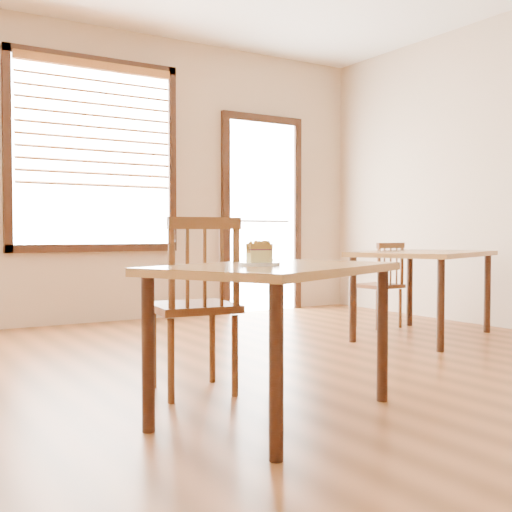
{
  "coord_description": "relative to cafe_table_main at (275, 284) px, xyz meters",
  "views": [
    {
      "loc": [
        -1.75,
        -2.38,
        0.9
      ],
      "look_at": [
        -0.11,
        0.25,
        0.8
      ],
      "focal_mm": 45.0,
      "sensor_mm": 36.0,
      "label": 1
    }
  ],
  "objects": [
    {
      "name": "ground",
      "position": [
        -0.0,
        -0.25,
        -0.65
      ],
      "size": [
        8.0,
        8.0,
        0.0
      ],
      "primitive_type": "plane",
      "color": "brown"
    },
    {
      "name": "room_shell",
      "position": [
        -0.0,
        -0.25,
        1.18
      ],
      "size": [
        8.0,
        8.0,
        8.0
      ],
      "color": "#C9B293",
      "rests_on": "ground"
    },
    {
      "name": "window_right",
      "position": [
        0.3,
        3.72,
        1.16
      ],
      "size": [
        1.76,
        0.1,
        1.96
      ],
      "color": "white",
      "rests_on": "room_shell"
    },
    {
      "name": "entry_door",
      "position": [
        2.3,
        3.72,
        0.54
      ],
      "size": [
        1.08,
        0.06,
        2.29
      ],
      "color": "white",
      "rests_on": "ground"
    },
    {
      "name": "cafe_table_main",
      "position": [
        0.0,
        0.0,
        0.0
      ],
      "size": [
        1.46,
        1.26,
        0.75
      ],
      "rotation": [
        0.0,
        0.0,
        0.43
      ],
      "color": "#A67640",
      "rests_on": "ground"
    },
    {
      "name": "cafe_chair_main",
      "position": [
        -0.14,
        0.59,
        -0.15
      ],
      "size": [
        0.51,
        0.51,
        1.0
      ],
      "rotation": [
        0.0,
        0.0,
        3.0
      ],
      "color": "brown",
      "rests_on": "ground"
    },
    {
      "name": "cafe_table_second",
      "position": [
        2.43,
        1.32,
        0.01
      ],
      "size": [
        1.57,
        1.32,
        0.75
      ],
      "rotation": [
        0.0,
        0.0,
        0.38
      ],
      "color": "#A67640",
      "rests_on": "ground"
    },
    {
      "name": "cafe_chair_second",
      "position": [
        2.52,
        1.95,
        -0.24
      ],
      "size": [
        0.38,
        0.38,
        0.83
      ],
      "rotation": [
        0.0,
        0.0,
        3.17
      ],
      "color": "brown",
      "rests_on": "ground"
    },
    {
      "name": "plate",
      "position": [
        -0.11,
        -0.03,
        0.1
      ],
      "size": [
        0.2,
        0.2,
        0.02
      ],
      "color": "white",
      "rests_on": "cafe_table_main"
    },
    {
      "name": "cake_slice",
      "position": [
        -0.11,
        -0.03,
        0.17
      ],
      "size": [
        0.13,
        0.11,
        0.11
      ],
      "rotation": [
        0.0,
        0.0,
        -0.25
      ],
      "color": "#D9CF7A",
      "rests_on": "plate"
    }
  ]
}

